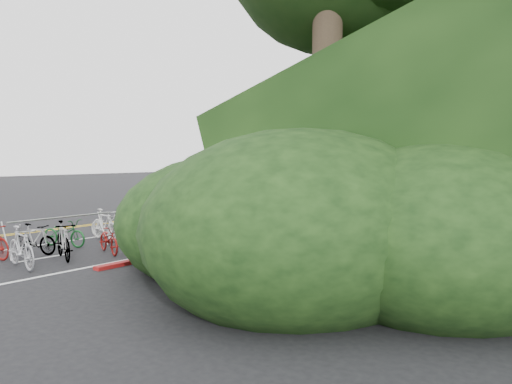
# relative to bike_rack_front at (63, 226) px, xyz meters

# --- Properties ---
(ground) EXTENTS (120.00, 120.00, 0.00)m
(ground) POSITION_rel_bike_rack_front_xyz_m (-2.85, 1.19, -0.83)
(ground) COLOR black
(ground) RESTS_ON ground
(road_markings) EXTENTS (7.47, 80.00, 0.01)m
(road_markings) POSITION_rel_bike_rack_front_xyz_m (-2.22, 11.29, -0.83)
(road_markings) COLOR gold
(road_markings) RESTS_ON ground
(red_curb) EXTENTS (0.25, 28.00, 0.10)m
(red_curb) POSITION_rel_bike_rack_front_xyz_m (2.85, 13.19, -0.78)
(red_curb) COLOR maroon
(red_curb) RESTS_ON ground
(bike_rack_front) EXTENTS (1.11, 3.36, 1.10)m
(bike_rack_front) POSITION_rel_bike_rack_front_xyz_m (0.00, 0.00, 0.00)
(bike_rack_front) COLOR #A7A7A7
(bike_rack_front) RESTS_ON ground
(bike_racks_rest) EXTENTS (1.14, 23.00, 1.17)m
(bike_racks_rest) POSITION_rel_bike_rack_front_xyz_m (0.15, 14.19, 0.02)
(bike_racks_rest) COLOR #A7A7A7
(bike_racks_rest) RESTS_ON ground
(signposts_rest) EXTENTS (0.08, 18.40, 2.50)m
(signposts_rest) POSITION_rel_bike_rack_front_xyz_m (-2.25, 15.19, 0.60)
(signposts_rest) COLOR brown
(signposts_rest) RESTS_ON ground
(bike_front) EXTENTS (0.65, 1.70, 0.88)m
(bike_front) POSITION_rel_bike_rack_front_xyz_m (-1.41, 2.44, -0.39)
(bike_front) COLOR beige
(bike_front) RESTS_ON ground
(bike_valet) EXTENTS (3.23, 10.02, 1.09)m
(bike_valet) POSITION_rel_bike_rack_front_xyz_m (0.00, 2.00, -0.34)
(bike_valet) COLOR maroon
(bike_valet) RESTS_ON ground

